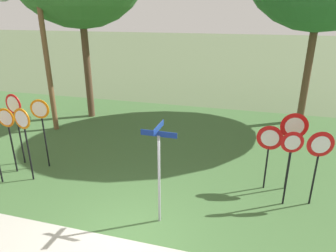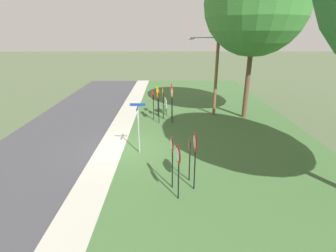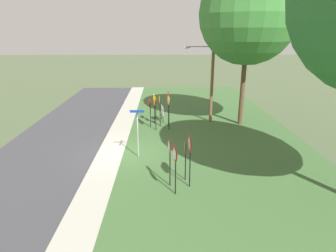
{
  "view_description": "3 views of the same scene",
  "coord_description": "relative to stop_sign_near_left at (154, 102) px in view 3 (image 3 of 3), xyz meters",
  "views": [
    {
      "loc": [
        2.7,
        -5.71,
        5.54
      ],
      "look_at": [
        0.09,
        3.64,
        1.86
      ],
      "focal_mm": 32.3,
      "sensor_mm": 36.0,
      "label": 1
    },
    {
      "loc": [
        13.36,
        2.52,
        6.41
      ],
      "look_at": [
        -0.05,
        2.58,
        1.4
      ],
      "focal_mm": 26.88,
      "sensor_mm": 36.0,
      "label": 2
    },
    {
      "loc": [
        16.42,
        2.39,
        7.14
      ],
      "look_at": [
        -1.15,
        2.77,
        1.4
      ],
      "focal_mm": 30.94,
      "sensor_mm": 36.0,
      "label": 3
    }
  ],
  "objects": [
    {
      "name": "stop_sign_far_center",
      "position": [
        1.69,
        1.11,
        0.16
      ],
      "size": [
        0.69,
        0.14,
        2.64
      ],
      "rotation": [
        0.0,
        0.0,
        0.16
      ],
      "color": "black",
      "rests_on": "grass_median"
    },
    {
      "name": "stop_sign_near_left",
      "position": [
        0.0,
        0.0,
        0.0
      ],
      "size": [
        0.66,
        0.12,
        2.44
      ],
      "rotation": [
        0.0,
        0.0,
        -0.11
      ],
      "color": "black",
      "rests_on": "grass_median"
    },
    {
      "name": "street_name_post",
      "position": [
        6.69,
        -0.8,
        -0.03
      ],
      "size": [
        0.96,
        0.82,
        2.88
      ],
      "rotation": [
        0.0,
        0.0,
        -0.01
      ],
      "color": "#9EA0A8",
      "rests_on": "grass_median"
    },
    {
      "name": "yield_sign_far_left",
      "position": [
        10.21,
        1.88,
        0.24
      ],
      "size": [
        0.83,
        0.12,
        2.64
      ],
      "rotation": [
        0.0,
        0.0,
        0.09
      ],
      "color": "black",
      "rests_on": "grass_median"
    },
    {
      "name": "stop_sign_center_tall",
      "position": [
        1.76,
        0.13,
        0.15
      ],
      "size": [
        0.7,
        0.14,
        2.62
      ],
      "rotation": [
        0.0,
        0.0,
        -0.17
      ],
      "color": "black",
      "rests_on": "grass_median"
    },
    {
      "name": "sidewalk_strip",
      "position": [
        6.1,
        -2.57,
        -1.76
      ],
      "size": [
        44.0,
        1.6,
        0.06
      ],
      "primitive_type": "cube",
      "color": "#ADAA9E",
      "rests_on": "ground_plane"
    },
    {
      "name": "notice_board",
      "position": [
        -0.73,
        0.64,
        -0.92
      ],
      "size": [
        1.09,
        0.18,
        1.25
      ],
      "rotation": [
        0.0,
        0.0,
        0.14
      ],
      "color": "black",
      "rests_on": "grass_median"
    },
    {
      "name": "stop_sign_far_left",
      "position": [
        0.81,
        0.44,
        0.01
      ],
      "size": [
        0.68,
        0.09,
        2.44
      ],
      "rotation": [
        0.0,
        0.0,
        0.02
      ],
      "color": "black",
      "rests_on": "grass_median"
    },
    {
      "name": "grass_median",
      "position": [
        6.1,
        4.23,
        -1.77
      ],
      "size": [
        44.0,
        12.0,
        0.04
      ],
      "primitive_type": "cube",
      "color": "#3D6033",
      "rests_on": "ground_plane"
    },
    {
      "name": "utility_pole",
      "position": [
        -0.4,
        4.45,
        2.77
      ],
      "size": [
        2.1,
        2.46,
        8.34
      ],
      "color": "brown",
      "rests_on": "grass_median"
    },
    {
      "name": "yield_sign_near_left",
      "position": [
        10.09,
        0.95,
        0.01
      ],
      "size": [
        0.64,
        0.16,
        2.39
      ],
      "rotation": [
        0.0,
        0.0,
        0.2
      ],
      "color": "black",
      "rests_on": "grass_median"
    },
    {
      "name": "yield_sign_near_right",
      "position": [
        10.87,
        1.17,
        0.02
      ],
      "size": [
        0.76,
        0.18,
        2.38
      ],
      "rotation": [
        0.0,
        0.0,
        0.2
      ],
      "color": "black",
      "rests_on": "grass_median"
    },
    {
      "name": "ground_plane",
      "position": [
        6.1,
        -1.77,
        -1.79
      ],
      "size": [
        160.0,
        160.0,
        0.0
      ],
      "primitive_type": "plane",
      "color": "#4C5B3D"
    },
    {
      "name": "road_asphalt",
      "position": [
        6.1,
        -6.57,
        -1.79
      ],
      "size": [
        44.0,
        6.4,
        0.01
      ],
      "primitive_type": "cube",
      "color": "#3D3D42",
      "rests_on": "ground_plane"
    },
    {
      "name": "stop_sign_far_right",
      "position": [
        0.85,
        -0.31,
        -0.18
      ],
      "size": [
        0.6,
        0.14,
        2.21
      ],
      "rotation": [
        0.0,
        0.0,
        -0.18
      ],
      "color": "black",
      "rests_on": "grass_median"
    },
    {
      "name": "yield_sign_far_right",
      "position": [
        9.53,
        1.73,
        -0.11
      ],
      "size": [
        0.81,
        0.11,
        2.22
      ],
      "rotation": [
        0.0,
        0.0,
        -0.04
      ],
      "color": "black",
      "rests_on": "grass_median"
    },
    {
      "name": "stop_sign_near_right",
      "position": [
        0.6,
        1.1,
        0.27
      ],
      "size": [
        0.75,
        0.14,
        2.76
      ],
      "rotation": [
        0.0,
        0.0,
        -0.16
      ],
      "color": "black",
      "rests_on": "grass_median"
    },
    {
      "name": "oak_tree_left",
      "position": [
        0.31,
        6.92,
        6.51
      ],
      "size": [
        7.23,
        7.23,
        11.89
      ],
      "color": "brown",
      "rests_on": "grass_median"
    }
  ]
}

